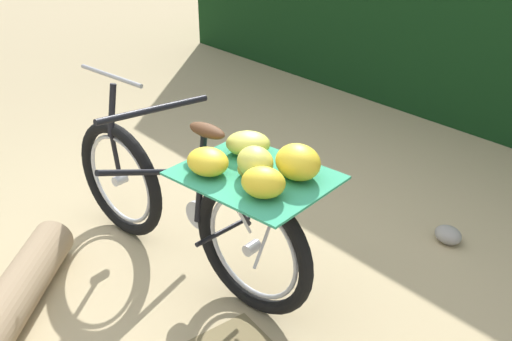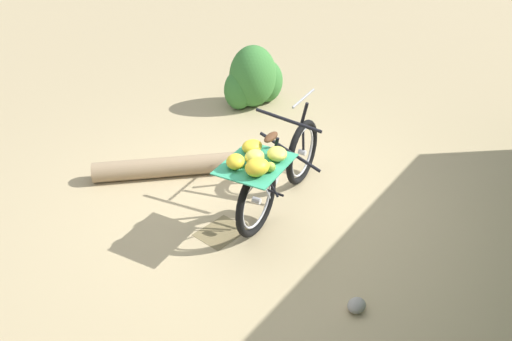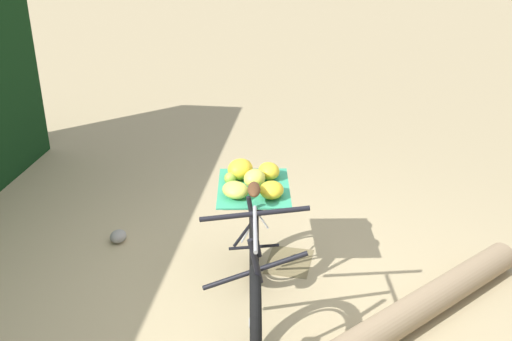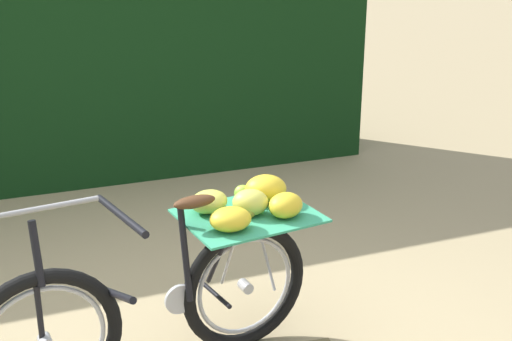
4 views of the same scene
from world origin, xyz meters
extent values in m
plane|color=tan|center=(0.00, 0.00, 0.00)|extent=(60.00, 60.00, 0.00)
torus|color=black|center=(-0.66, -0.08, 0.36)|extent=(0.73, 0.24, 0.73)
torus|color=#B7B7BC|center=(-0.66, -0.08, 0.36)|extent=(0.56, 0.15, 0.57)
cylinder|color=#B7B7BC|center=(-0.66, -0.08, 0.36)|extent=(0.08, 0.09, 0.06)
torus|color=black|center=(0.36, 0.16, 0.36)|extent=(0.73, 0.24, 0.73)
torus|color=#B7B7BC|center=(0.36, 0.16, 0.36)|extent=(0.56, 0.15, 0.57)
cylinder|color=#B7B7BC|center=(0.36, 0.16, 0.36)|extent=(0.08, 0.09, 0.06)
cylinder|color=black|center=(-0.34, -0.01, 0.53)|extent=(0.20, 0.69, 0.30)
cylinder|color=black|center=(-0.27, 0.01, 0.92)|extent=(0.20, 0.70, 0.11)
cylinder|color=black|center=(0.03, 0.08, 0.64)|extent=(0.06, 0.12, 0.49)
cylinder|color=black|center=(0.18, 0.12, 0.38)|extent=(0.11, 0.38, 0.05)
cylinder|color=black|center=(0.22, 0.13, 0.59)|extent=(0.10, 0.32, 0.47)
cylinder|color=black|center=(-0.67, -0.09, 0.52)|extent=(0.04, 0.05, 0.30)
cylinder|color=black|center=(-0.65, -0.08, 0.81)|extent=(0.06, 0.10, 0.30)
cylinder|color=gray|center=(-0.62, -0.07, 1.02)|extent=(0.51, 0.14, 0.02)
ellipsoid|color=#4C2D19|center=(0.09, 0.09, 0.91)|extent=(0.23, 0.14, 0.06)
cylinder|color=#B7B7BC|center=(-0.01, 0.07, 0.40)|extent=(0.16, 0.06, 0.16)
cylinder|color=#B7B7BC|center=(0.27, 0.14, 0.56)|extent=(0.06, 0.20, 0.39)
cylinder|color=#B7B7BC|center=(0.47, 0.19, 0.56)|extent=(0.07, 0.24, 0.39)
cube|color=brown|center=(0.38, 0.16, 0.76)|extent=(0.69, 0.57, 0.02)
cube|color=#33936B|center=(0.38, 0.16, 0.78)|extent=(0.79, 0.68, 0.01)
ellipsoid|color=gold|center=(0.25, 0.00, 0.84)|extent=(0.22, 0.19, 0.12)
ellipsoid|color=gold|center=(0.56, 0.08, 0.85)|extent=(0.25, 0.24, 0.13)
ellipsoid|color=gold|center=(0.52, 0.30, 0.86)|extent=(0.25, 0.22, 0.15)
ellipsoid|color=#CCC64C|center=(0.19, 0.26, 0.84)|extent=(0.28, 0.28, 0.11)
ellipsoid|color=#CCC64C|center=(0.39, 0.16, 0.85)|extent=(0.22, 0.19, 0.14)
sphere|color=#B29333|center=(0.37, 0.12, 0.82)|extent=(0.08, 0.08, 0.08)
sphere|color=#8CAD38|center=(0.40, 0.35, 0.83)|extent=(0.09, 0.09, 0.09)
ellipsoid|color=gray|center=(0.60, 1.45, 0.05)|extent=(0.17, 0.14, 0.10)
camera|label=1|loc=(2.19, -1.13, 1.98)|focal=39.22mm
camera|label=2|loc=(3.40, 2.87, 3.18)|focal=36.82mm
camera|label=3|loc=(-3.48, -0.72, 2.73)|focal=40.84mm
camera|label=4|loc=(-0.40, -2.76, 2.07)|focal=44.52mm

